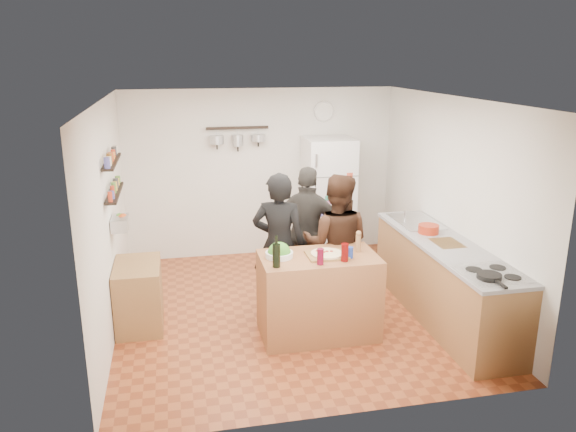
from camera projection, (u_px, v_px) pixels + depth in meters
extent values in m
plane|color=brown|center=(290.00, 310.00, 6.77)|extent=(4.20, 4.20, 0.00)
plane|color=white|center=(290.00, 99.00, 6.08)|extent=(4.20, 4.20, 0.00)
plane|color=silver|center=(261.00, 173.00, 8.40)|extent=(4.00, 0.00, 4.00)
plane|color=silver|center=(108.00, 220.00, 6.04)|extent=(0.00, 4.20, 4.20)
plane|color=silver|center=(451.00, 201.00, 6.82)|extent=(0.00, 4.20, 4.20)
cube|color=#915C35|center=(318.00, 295.00, 6.07)|extent=(1.25, 0.72, 0.91)
cube|color=brown|center=(327.00, 255.00, 5.94)|extent=(0.42, 0.34, 0.02)
cylinder|color=beige|center=(327.00, 253.00, 5.93)|extent=(0.34, 0.34, 0.02)
cylinder|color=silver|center=(279.00, 255.00, 5.90)|extent=(0.29, 0.29, 0.06)
cylinder|color=black|center=(276.00, 256.00, 5.61)|extent=(0.08, 0.08, 0.24)
cylinder|color=#52071C|center=(320.00, 257.00, 5.69)|extent=(0.07, 0.07, 0.17)
cylinder|color=#510707|center=(345.00, 252.00, 5.77)|extent=(0.08, 0.08, 0.19)
cylinder|color=olive|center=(358.00, 243.00, 6.05)|extent=(0.06, 0.06, 0.19)
cylinder|color=navy|center=(350.00, 253.00, 5.87)|extent=(0.07, 0.07, 0.12)
imported|color=black|center=(279.00, 245.00, 6.47)|extent=(0.72, 0.59, 1.70)
imported|color=black|center=(336.00, 244.00, 6.54)|extent=(0.99, 0.89, 1.67)
imported|color=#292724|center=(308.00, 233.00, 6.98)|extent=(1.05, 0.78, 1.66)
cube|color=#9E7042|center=(444.00, 281.00, 6.46)|extent=(0.63, 2.63, 0.90)
cube|color=white|center=(493.00, 275.00, 5.44)|extent=(0.60, 0.62, 0.02)
cylinder|color=black|center=(489.00, 276.00, 5.32)|extent=(0.23, 0.23, 0.04)
cube|color=silver|center=(416.00, 222.00, 7.13)|extent=(0.50, 0.80, 0.03)
cube|color=olive|center=(447.00, 244.00, 6.33)|extent=(0.30, 0.40, 0.02)
cylinder|color=#A62913|center=(429.00, 229.00, 6.66)|extent=(0.24, 0.24, 0.10)
cube|color=white|center=(328.00, 198.00, 8.35)|extent=(0.70, 0.68, 1.80)
cylinder|color=silver|center=(324.00, 111.00, 8.32)|extent=(0.30, 0.03, 0.30)
cube|color=black|center=(115.00, 193.00, 6.17)|extent=(0.12, 1.00, 0.02)
cube|color=black|center=(112.00, 161.00, 6.07)|extent=(0.12, 1.00, 0.02)
cube|color=silver|center=(120.00, 223.00, 6.27)|extent=(0.18, 0.35, 0.14)
cube|color=#9C7541|center=(139.00, 295.00, 6.30)|extent=(0.50, 0.80, 0.73)
cube|color=black|center=(237.00, 128.00, 8.04)|extent=(0.90, 0.04, 0.04)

